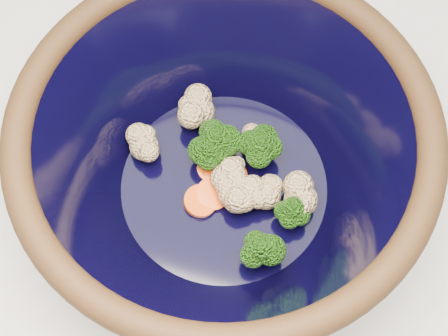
# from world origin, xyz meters

# --- Properties ---
(ground) EXTENTS (3.00, 3.00, 0.00)m
(ground) POSITION_xyz_m (0.00, 0.00, 0.00)
(ground) COLOR #9E7A54
(ground) RESTS_ON ground
(counter) EXTENTS (1.20, 1.20, 0.90)m
(counter) POSITION_xyz_m (0.00, 0.00, 0.45)
(counter) COLOR silver
(counter) RESTS_ON ground
(mixing_bowl) EXTENTS (0.41, 0.41, 0.16)m
(mixing_bowl) POSITION_xyz_m (-0.10, -0.07, 0.99)
(mixing_bowl) COLOR black
(mixing_bowl) RESTS_ON counter
(vegetable_pile) EXTENTS (0.19, 0.16, 0.05)m
(vegetable_pile) POSITION_xyz_m (-0.09, -0.06, 0.96)
(vegetable_pile) COLOR #608442
(vegetable_pile) RESTS_ON mixing_bowl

